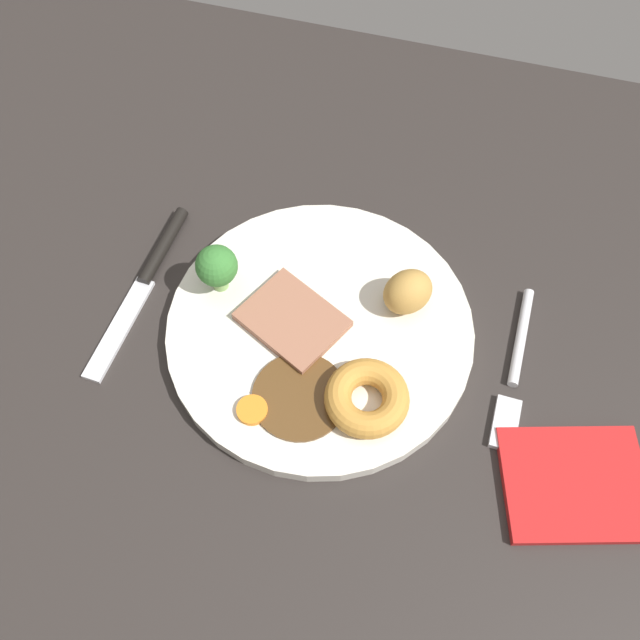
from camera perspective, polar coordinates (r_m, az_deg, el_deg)
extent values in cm
cube|color=#2B2623|center=(61.15, -2.79, -3.47)|extent=(120.00, 84.00, 3.60)
cylinder|color=silver|center=(59.73, 0.00, -0.81)|extent=(26.31, 26.31, 1.40)
cylinder|color=#563819|center=(56.09, -1.68, -6.28)|extent=(7.75, 7.75, 0.30)
cube|color=#9E664C|center=(59.03, -2.50, 0.06)|extent=(10.16, 9.36, 0.80)
torus|color=#C68938|center=(55.11, 3.87, -6.41)|extent=(6.78, 6.78, 2.17)
ellipsoid|color=#BC8C42|center=(58.97, 7.22, 2.31)|extent=(5.63, 5.66, 3.99)
cylinder|color=orange|center=(55.76, -5.60, -7.38)|extent=(2.51, 2.51, 0.51)
cylinder|color=#8CB766|center=(61.06, -8.24, 3.29)|extent=(1.36, 1.36, 1.82)
sphere|color=#387A33|center=(59.26, -8.50, 4.43)|extent=(3.63, 3.63, 3.63)
cylinder|color=silver|center=(62.16, 16.19, -1.31)|extent=(1.08, 9.52, 0.90)
cube|color=silver|center=(58.47, 14.98, -8.23)|extent=(2.09, 4.54, 0.60)
cylinder|color=black|center=(66.21, -12.75, 5.97)|extent=(1.72, 8.56, 1.20)
cube|color=silver|center=(62.86, -16.15, -0.64)|extent=(2.35, 10.58, 0.40)
cube|color=red|center=(58.25, 20.19, -12.50)|extent=(13.08, 11.72, 0.80)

